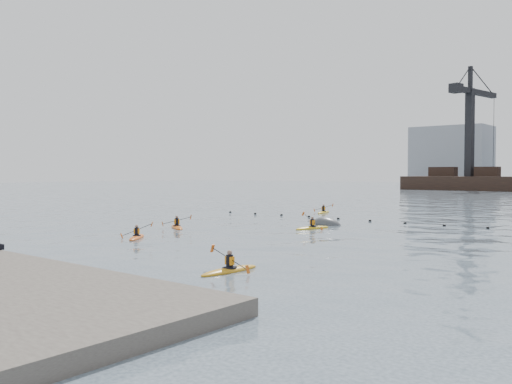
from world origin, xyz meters
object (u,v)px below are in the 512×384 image
kayaker_0 (137,237)px  kayaker_2 (177,227)px  kayaker_3 (312,227)px  mooring_buoy (328,225)px  kayaker_1 (230,269)px  kayaker_5 (323,212)px

kayaker_0 → kayaker_2: kayaker_0 is taller
kayaker_2 → kayaker_3: kayaker_3 is taller
mooring_buoy → kayaker_1: bearing=-69.4°
kayaker_2 → kayaker_5: kayaker_5 is taller
kayaker_3 → mooring_buoy: (-0.64, 3.04, -0.09)m
kayaker_3 → kayaker_0: bearing=-100.3°
kayaker_0 → kayaker_5: (-2.31, 24.44, 0.00)m
kayaker_0 → kayaker_2: bearing=76.8°
kayaker_2 → kayaker_0: bearing=-121.7°
kayaker_2 → kayaker_5: size_ratio=0.98×
kayaker_0 → kayaker_3: size_ratio=0.85×
mooring_buoy → kayaker_3: bearing=-78.1°
kayaker_1 → kayaker_3: size_ratio=1.00×
kayaker_1 → kayaker_5: (-13.87, 29.12, -0.00)m
kayaker_0 → kayaker_5: kayaker_0 is taller
kayaker_1 → kayaker_5: size_ratio=1.02×
kayaker_0 → mooring_buoy: (4.47, 14.11, -0.09)m
kayaker_5 → mooring_buoy: bearing=-69.7°
kayaker_3 → kayaker_2: bearing=-129.4°
kayaker_1 → mooring_buoy: 20.09m
kayaker_5 → kayaker_2: bearing=-103.7°
kayaker_3 → mooring_buoy: bearing=116.4°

